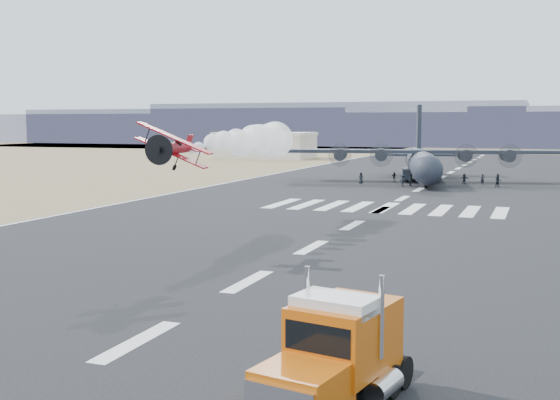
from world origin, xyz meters
The scene contains 20 objects.
ground centered at (0.00, 0.00, 0.00)m, with size 500.00×500.00×0.00m, color black.
scrub_far centered at (0.00, 230.00, 0.00)m, with size 500.00×80.00×0.00m, color olive.
runway_markings centered at (0.00, 60.00, 0.01)m, with size 60.00×260.00×0.01m, color silver, non-canonical shape.
ridge_seg_a centered at (-195.00, 260.00, 6.50)m, with size 150.00×50.00×13.00m, color slate.
ridge_seg_b centered at (-130.00, 260.00, 7.50)m, with size 150.00×50.00×15.00m, color slate.
ridge_seg_c centered at (-65.00, 260.00, 8.50)m, with size 150.00×50.00×17.00m, color slate.
ridge_seg_d centered at (0.00, 260.00, 6.50)m, with size 150.00×50.00×13.00m, color slate.
hangar_left centered at (-52.00, 145.00, 3.41)m, with size 24.50×14.50×6.70m.
semi_truck centered at (9.82, -3.69, 1.83)m, with size 4.03×8.49×3.73m.
aerobatic_biplane centered at (-7.23, 16.30, 7.60)m, with size 5.15×4.92×3.16m.
smoke_trail centered at (-7.94, 34.02, 7.73)m, with size 3.45×21.13×3.45m.
transport_aircraft centered at (-2.09, 87.04, 3.16)m, with size 42.30×34.62×12.27m.
crew_a centered at (9.85, 81.36, 0.93)m, with size 0.68×0.56×1.85m, color black.
crew_b centered at (-1.97, 77.22, 0.90)m, with size 0.88×0.54×1.80m, color black.
crew_c centered at (-3.02, 76.37, 0.87)m, with size 1.12×0.52×1.74m, color black.
crew_d centered at (-5.73, 83.61, 0.78)m, with size 0.92×0.47×1.57m, color black.
crew_e centered at (-9.89, 78.85, 0.84)m, with size 0.82×0.51×1.69m, color black.
crew_f centered at (4.93, 83.39, 0.79)m, with size 1.47×0.48×1.58m, color black.
crew_g centered at (7.56, 83.70, 0.79)m, with size 0.58×0.47×1.58m, color black.
crew_h centered at (10.02, 79.33, 0.92)m, with size 0.89×0.55×1.84m, color black.
Camera 1 is at (15.81, -24.93, 9.25)m, focal length 45.00 mm.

